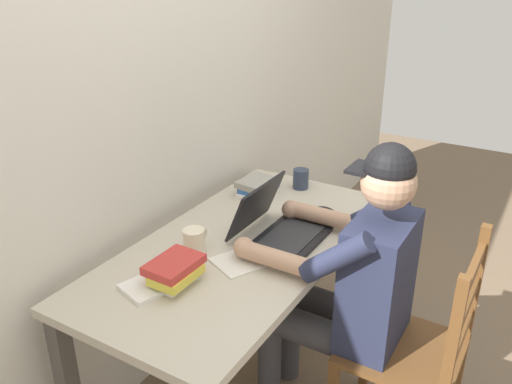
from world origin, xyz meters
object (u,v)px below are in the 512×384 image
at_px(computer_mouse, 324,211).
at_px(coffee_mug_white, 194,241).
at_px(book_stack_side, 175,272).
at_px(book_stack_main, 258,188).
at_px(coffee_mug_dark, 301,179).
at_px(seated_person, 351,278).
at_px(laptop, 276,225).
at_px(desk, 242,264).
at_px(wooden_chair, 417,351).

bearing_deg(computer_mouse, coffee_mug_white, 152.30).
bearing_deg(book_stack_side, book_stack_main, 9.83).
xyz_separation_m(computer_mouse, coffee_mug_dark, (0.21, 0.22, 0.03)).
bearing_deg(seated_person, coffee_mug_white, 114.13).
relative_size(coffee_mug_dark, book_stack_main, 0.58).
height_order(coffee_mug_dark, book_stack_side, coffee_mug_dark).
relative_size(laptop, book_stack_side, 1.69).
height_order(coffee_mug_white, coffee_mug_dark, coffee_mug_white).
xyz_separation_m(laptop, book_stack_main, (0.32, 0.27, -0.01)).
height_order(book_stack_main, book_stack_side, book_stack_side).
bearing_deg(laptop, desk, 138.80).
relative_size(laptop, coffee_mug_white, 2.70).
bearing_deg(laptop, computer_mouse, -16.25).
xyz_separation_m(seated_person, coffee_mug_dark, (0.52, 0.47, 0.12)).
bearing_deg(coffee_mug_white, computer_mouse, -27.70).
bearing_deg(computer_mouse, wooden_chair, -120.34).
bearing_deg(coffee_mug_dark, seated_person, -137.89).
bearing_deg(wooden_chair, book_stack_side, 121.01).
distance_m(desk, book_stack_main, 0.48).
bearing_deg(book_stack_main, coffee_mug_white, -173.55).
xyz_separation_m(desk, coffee_mug_white, (-0.16, 0.11, 0.15)).
distance_m(book_stack_main, book_stack_side, 0.81).
bearing_deg(book_stack_side, coffee_mug_dark, 0.09).
distance_m(laptop, coffee_mug_dark, 0.52).
bearing_deg(coffee_mug_dark, computer_mouse, -133.85).
height_order(laptop, book_stack_main, laptop).
height_order(wooden_chair, computer_mouse, wooden_chair).
distance_m(seated_person, coffee_mug_white, 0.61).
bearing_deg(coffee_mug_white, wooden_chair, -73.52).
relative_size(desk, book_stack_side, 7.37).
xyz_separation_m(wooden_chair, book_stack_main, (0.34, 0.89, 0.33)).
xyz_separation_m(seated_person, book_stack_side, (-0.45, 0.47, 0.12)).
distance_m(desk, coffee_mug_white, 0.25).
distance_m(laptop, book_stack_side, 0.50).
bearing_deg(coffee_mug_white, desk, -35.14).
relative_size(wooden_chair, computer_mouse, 9.25).
distance_m(laptop, coffee_mug_white, 0.34).
height_order(desk, wooden_chair, wooden_chair).
height_order(wooden_chair, book_stack_side, wooden_chair).
bearing_deg(wooden_chair, laptop, 87.65).
bearing_deg(laptop, wooden_chair, -92.35).
bearing_deg(book_stack_main, coffee_mug_dark, -36.72).
distance_m(seated_person, laptop, 0.36).
bearing_deg(desk, book_stack_main, 22.76).
bearing_deg(book_stack_side, wooden_chair, -58.99).
bearing_deg(wooden_chair, computer_mouse, 59.66).
relative_size(wooden_chair, coffee_mug_white, 7.57).
bearing_deg(book_stack_side, desk, -6.36).
relative_size(wooden_chair, book_stack_main, 4.69).
distance_m(seated_person, book_stack_main, 0.71).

